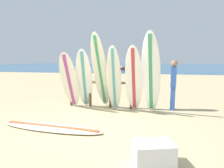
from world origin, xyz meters
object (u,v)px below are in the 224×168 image
Objects in this scene: surfboard_leaning_far_left at (70,81)px; surfboard_leaning_center_right at (134,80)px; surfboard_leaning_center at (114,79)px; small_boat_offshore at (124,68)px; surfboard_leaning_center_left at (101,72)px; cooler_box at (153,154)px; surfboard_leaning_left at (84,79)px; beachgoer_standing at (173,83)px; surfboard_leaning_right at (151,73)px; surfboard_rack at (110,90)px; surfboard_lying_on_sand at (51,127)px.

surfboard_leaning_far_left is 2.11m from surfboard_leaning_center_right.
surfboard_leaning_center is 27.76m from small_boat_offshore.
surfboard_leaning_center_left reaches higher than small_boat_offshore.
surfboard_leaning_far_left is 1.50m from surfboard_leaning_center.
surfboard_leaning_center_right reaches higher than cooler_box.
small_boat_offshore is (-3.44, 27.54, -0.77)m from surfboard_leaning_center.
surfboard_leaning_left is 2.90m from beachgoer_standing.
surfboard_leaning_far_left reaches higher than cooler_box.
surfboard_rack is at bearing 162.09° from surfboard_leaning_right.
surfboard_leaning_center reaches higher than surfboard_rack.
surfboard_leaning_right reaches higher than surfboard_leaning_center_left.
surfboard_leaning_center_left is 1.51× the size of beachgoer_standing.
surfboard_leaning_left is 0.81× the size of surfboard_leaning_center_left.
surfboard_leaning_center_right reaches higher than beachgoer_standing.
surfboard_rack is 0.90× the size of small_boat_offshore.
small_boat_offshore is (-4.56, 27.56, -0.96)m from surfboard_leaning_right.
surfboard_leaning_center_left is (-0.26, -0.25, 0.60)m from surfboard_rack.
surfboard_leaning_center reaches higher than small_boat_offshore.
small_boat_offshore is (-2.28, 29.32, 0.22)m from surfboard_lying_on_sand.
beachgoer_standing is 3.52m from cooler_box.
surfboard_leaning_center is at bearing 95.36° from cooler_box.
surfboard_lying_on_sand is at bearing -85.55° from small_boat_offshore.
surfboard_lying_on_sand is at bearing -123.02° from surfboard_leaning_center.
surfboard_lying_on_sand is (-1.16, -1.79, -0.99)m from surfboard_leaning_center.
surfboard_leaning_far_left is 0.72× the size of surfboard_lying_on_sand.
small_boat_offshore is at bearing 99.39° from surfboard_leaning_right.
surfboard_rack is 1.02m from surfboard_leaning_center_right.
surfboard_leaning_far_left is 3.38m from beachgoer_standing.
small_boat_offshore is (-2.41, 27.40, -0.73)m from surfboard_leaning_left.
surfboard_leaning_left is at bearing -84.98° from small_boat_offshore.
surfboard_leaning_center is (1.49, -0.01, 0.09)m from surfboard_leaning_far_left.
surfboard_leaning_center_right is at bearing -179.49° from surfboard_leaning_right.
surfboard_leaning_far_left is 0.91× the size of surfboard_leaning_center.
surfboard_leaning_center_left is 27.56m from small_boat_offshore.
surfboard_leaning_center_right is at bearing -5.74° from surfboard_leaning_left.
surfboard_leaning_center_right is at bearing -9.39° from surfboard_leaning_center_left.
surfboard_leaning_left is 0.96× the size of surfboard_leaning_center.
surfboard_rack reaches higher than cooler_box.
surfboard_leaning_center is 1.93m from beachgoer_standing.
surfboard_leaning_center_left is at bearing 101.74° from cooler_box.
surfboard_leaning_center is 1.00× the size of surfboard_leaning_center_right.
surfboard_leaning_right is (0.50, 0.00, 0.20)m from surfboard_leaning_center_right.
surfboard_leaning_right is 3.12m from surfboard_lying_on_sand.
surfboard_leaning_far_left is at bearing 179.48° from surfboard_leaning_center.
surfboard_leaning_far_left is at bearing 100.51° from surfboard_lying_on_sand.
surfboard_rack is 0.70m from surfboard_leaning_center_left.
surfboard_leaning_center is at bearing -0.52° from surfboard_leaning_far_left.
surfboard_leaning_center_left is 4.06× the size of cooler_box.
surfboard_leaning_right is (2.61, -0.04, 0.28)m from surfboard_leaning_far_left.
surfboard_rack is 27.32m from small_boat_offshore.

